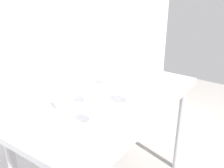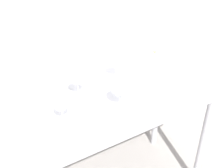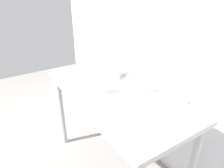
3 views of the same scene
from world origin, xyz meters
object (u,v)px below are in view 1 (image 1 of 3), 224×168
(wine_glass_near_left, at_px, (92,107))
(wine_glass_far_left, at_px, (87,87))
(wine_glass_near_center, at_px, (130,87))
(tasting_bowl, at_px, (64,101))
(tasting_sheet_upper, at_px, (142,79))
(decanter_funnel, at_px, (127,66))
(wine_glass_far_right, at_px, (108,70))

(wine_glass_near_left, height_order, wine_glass_far_left, wine_glass_far_left)
(wine_glass_near_center, relative_size, tasting_bowl, 1.23)
(tasting_sheet_upper, bearing_deg, decanter_funnel, 60.71)
(wine_glass_far_left, relative_size, decanter_funnel, 1.48)
(wine_glass_near_left, xyz_separation_m, tasting_bowl, (0.09, 0.30, -0.09))
(wine_glass_near_left, bearing_deg, decanter_funnel, 19.87)
(wine_glass_near_left, distance_m, tasting_bowl, 0.33)
(wine_glass_far_right, height_order, wine_glass_near_center, wine_glass_far_right)
(wine_glass_far_left, relative_size, wine_glass_near_center, 0.99)
(wine_glass_far_right, relative_size, decanter_funnel, 1.51)
(wine_glass_near_center, distance_m, decanter_funnel, 0.65)
(wine_glass_near_left, relative_size, decanter_funnel, 1.34)
(wine_glass_near_left, distance_m, wine_glass_far_left, 0.25)
(wine_glass_far_left, relative_size, tasting_bowl, 1.22)
(tasting_sheet_upper, distance_m, tasting_bowl, 0.70)
(tasting_sheet_upper, height_order, decanter_funnel, decanter_funnel)
(wine_glass_far_right, xyz_separation_m, wine_glass_near_center, (-0.16, -0.29, -0.01))
(wine_glass_near_left, relative_size, wine_glass_far_left, 0.91)
(wine_glass_far_right, height_order, tasting_sheet_upper, wine_glass_far_right)
(wine_glass_near_left, height_order, wine_glass_far_right, wine_glass_far_right)
(wine_glass_near_left, xyz_separation_m, wine_glass_far_left, (0.17, 0.18, 0.01))
(wine_glass_near_center, height_order, decanter_funnel, wine_glass_near_center)
(wine_glass_near_center, bearing_deg, tasting_bowl, 124.39)
(wine_glass_near_left, distance_m, wine_glass_near_center, 0.33)
(tasting_sheet_upper, relative_size, decanter_funnel, 1.95)
(wine_glass_far_right, relative_size, wine_glass_near_center, 1.01)
(wine_glass_near_center, bearing_deg, tasting_sheet_upper, 19.36)
(wine_glass_near_left, height_order, tasting_bowl, wine_glass_near_left)
(wine_glass_near_left, relative_size, tasting_sheet_upper, 0.69)
(decanter_funnel, bearing_deg, tasting_sheet_upper, -117.62)
(wine_glass_far_right, relative_size, tasting_bowl, 1.25)
(wine_glass_far_right, height_order, decanter_funnel, wine_glass_far_right)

